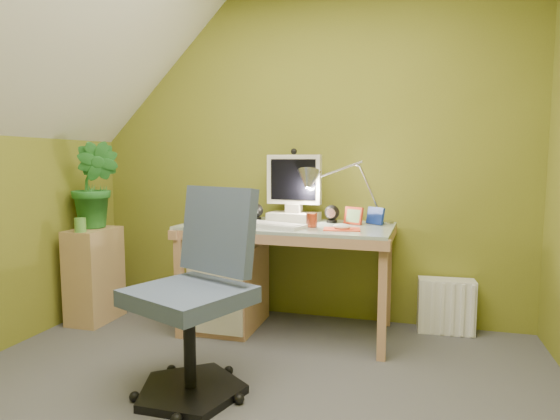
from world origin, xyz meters
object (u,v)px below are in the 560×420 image
(desk, at_px, (287,278))
(task_chair, at_px, (189,291))
(potted_plant, at_px, (95,185))
(desk_lamp, at_px, (360,179))
(radiator, at_px, (446,306))
(monitor, at_px, (294,187))
(side_ledge, at_px, (95,275))

(desk, relative_size, task_chair, 1.31)
(potted_plant, height_order, task_chair, potted_plant)
(desk_lamp, bearing_deg, task_chair, -120.06)
(desk, height_order, task_chair, task_chair)
(desk, relative_size, radiator, 3.76)
(potted_plant, distance_m, radiator, 2.57)
(task_chair, bearing_deg, monitor, 100.93)
(desk, height_order, potted_plant, potted_plant)
(desk, distance_m, radiator, 1.08)
(desk, xyz_separation_m, desk_lamp, (0.45, 0.18, 0.67))
(desk_lamp, xyz_separation_m, side_ledge, (-1.84, -0.35, -0.70))
(monitor, relative_size, side_ledge, 0.70)
(desk_lamp, height_order, task_chair, desk_lamp)
(potted_plant, bearing_deg, monitor, 12.01)
(radiator, bearing_deg, potted_plant, -174.02)
(desk, height_order, desk_lamp, desk_lamp)
(monitor, height_order, side_ledge, monitor)
(side_ledge, distance_m, task_chair, 1.41)
(desk_lamp, relative_size, task_chair, 0.57)
(monitor, bearing_deg, side_ledge, -162.69)
(desk, xyz_separation_m, radiator, (1.03, 0.27, -0.18))
(monitor, bearing_deg, task_chair, -98.57)
(monitor, distance_m, potted_plant, 1.42)
(side_ledge, bearing_deg, desk, 6.79)
(desk_lamp, bearing_deg, side_ledge, -168.27)
(desk, bearing_deg, monitor, 92.15)
(desk, bearing_deg, side_ledge, -171.07)
(monitor, height_order, radiator, monitor)
(side_ledge, relative_size, potted_plant, 1.09)
(radiator, bearing_deg, task_chair, -138.96)
(desk, bearing_deg, potted_plant, -173.11)
(monitor, distance_m, task_chair, 1.25)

